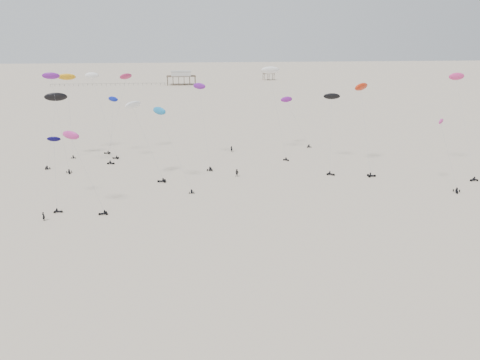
{
  "coord_description": "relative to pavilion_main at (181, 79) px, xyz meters",
  "views": [
    {
      "loc": [
        -10.93,
        1.33,
        33.95
      ],
      "look_at": [
        0.0,
        88.0,
        7.0
      ],
      "focal_mm": 35.0,
      "sensor_mm": 36.0,
      "label": 1
    }
  ],
  "objects": [
    {
      "name": "ground_plane",
      "position": [
        10.0,
        -150.0,
        -4.22
      ],
      "size": [
        900.0,
        900.0,
        0.0
      ],
      "primitive_type": "plane",
      "color": "beige"
    },
    {
      "name": "pavilion_main",
      "position": [
        0.0,
        0.0,
        0.0
      ],
      "size": [
        21.0,
        13.0,
        9.8
      ],
      "color": "brown",
      "rests_on": "ground"
    },
    {
      "name": "pavilion_small",
      "position": [
        70.0,
        30.0,
        -0.74
      ],
      "size": [
        9.0,
        7.0,
        8.0
      ],
      "color": "brown",
      "rests_on": "ground"
    },
    {
      "name": "pier_fence",
      "position": [
        -52.0,
        -0.0,
        -3.45
      ],
      "size": [
        80.2,
        0.2,
        1.5
      ],
      "color": "black",
      "rests_on": "ground"
    },
    {
      "name": "rig_0",
      "position": [
        -32.77,
        -223.54,
        14.37
      ],
      "size": [
        6.51,
        8.21,
        25.4
      ],
      "rotation": [
        0.0,
        0.0,
        3.41
      ],
      "color": "black",
      "rests_on": "ground"
    },
    {
      "name": "rig_1",
      "position": [
        33.88,
        -204.38,
        7.04
      ],
      "size": [
        9.87,
        5.92,
        16.22
      ],
      "rotation": [
        0.0,
        0.0,
        6.2
      ],
      "color": "black",
      "rests_on": "ground"
    },
    {
      "name": "rig_2",
      "position": [
        70.21,
        -236.33,
        14.06
      ],
      "size": [
        4.59,
        16.4,
        26.72
      ],
      "rotation": [
        0.0,
        0.0,
        1.83
      ],
      "color": "black",
      "rests_on": "ground"
    },
    {
      "name": "rig_3",
      "position": [
        59.68,
        -252.24,
        2.36
      ],
      "size": [
        4.16,
        10.08,
        15.93
      ],
      "rotation": [
        0.0,
        0.0,
        2.67
      ],
      "color": "black",
      "rests_on": "ground"
    },
    {
      "name": "rig_4",
      "position": [
        39.19,
        -227.41,
        9.76
      ],
      "size": [
        7.42,
        16.71,
        22.13
      ],
      "rotation": [
        0.0,
        0.0,
        3.96
      ],
      "color": "black",
      "rests_on": "ground"
    },
    {
      "name": "rig_5",
      "position": [
        4.96,
        -221.12,
        9.38
      ],
      "size": [
        4.8,
        16.76,
        23.6
      ],
      "rotation": [
        0.0,
        0.0,
        6.01
      ],
      "color": "black",
      "rests_on": "ground"
    },
    {
      "name": "rig_6",
      "position": [
        25.31,
        -214.29,
        17.46
      ],
      "size": [
        7.08,
        11.57,
        26.26
      ],
      "rotation": [
        0.0,
        0.0,
        3.67
      ],
      "color": "black",
      "rests_on": "ground"
    },
    {
      "name": "rig_7",
      "position": [
        -20.03,
        -217.28,
        6.38
      ],
      "size": [
        4.35,
        7.52,
        18.19
      ],
      "rotation": [
        0.0,
        0.0,
        4.23
      ],
      "color": "black",
      "rests_on": "ground"
    },
    {
      "name": "rig_8",
      "position": [
        -33.58,
        -205.45,
        15.39
      ],
      "size": [
        5.28,
        9.92,
        23.86
      ],
      "rotation": [
        0.0,
        0.0,
        0.21
      ],
      "color": "black",
      "rests_on": "ground"
    },
    {
      "name": "rig_9",
      "position": [
        -21.36,
        -256.19,
        7.97
      ],
      "size": [
        8.81,
        6.58,
        16.58
      ],
      "rotation": [
        0.0,
        0.0,
        1.86
      ],
      "color": "black",
      "rests_on": "ground"
    },
    {
      "name": "rig_10",
      "position": [
        -17.99,
        -206.05,
        14.19
      ],
      "size": [
        10.02,
        5.55,
        23.78
      ],
      "rotation": [
        0.0,
        0.0,
        1.47
      ],
      "color": "black",
      "rests_on": "ground"
    },
    {
      "name": "rig_11",
      "position": [
        -27.27,
        -251.29,
        3.65
      ],
      "size": [
        4.16,
        11.1,
        15.36
      ],
      "rotation": [
        0.0,
        0.0,
        4.52
      ],
      "color": "black",
      "rests_on": "ground"
    },
    {
      "name": "rig_12",
      "position": [
        -23.88,
        -211.84,
        12.5
      ],
      "size": [
        8.16,
        4.92,
        24.33
      ],
      "rotation": [
        0.0,
        0.0,
        1.42
      ],
      "color": "black",
      "rests_on": "ground"
    },
    {
      "name": "rig_13",
      "position": [
        -10.87,
        -236.21,
        10.28
      ],
      "size": [
        9.59,
        6.79,
        19.6
      ],
      "rotation": [
        0.0,
        0.0,
        1.54
      ],
      "color": "black",
      "rests_on": "ground"
    },
    {
      "name": "rig_14",
      "position": [
        46.17,
        -231.37,
        13.33
      ],
      "size": [
        5.84,
        15.06,
        23.38
      ],
      "rotation": [
        0.0,
        0.0,
        4.64
      ],
      "color": "black",
      "rests_on": "ground"
    },
    {
      "name": "rig_15",
      "position": [
        -35.94,
        -211.83,
        11.87
      ],
      "size": [
        6.61,
        15.43,
        20.64
      ],
      "rotation": [
        0.0,
        0.0,
        0.57
      ],
      "color": "black",
      "rests_on": "ground"
    },
    {
      "name": "rig_16",
      "position": [
        -4.68,
        -241.05,
        9.99
      ],
      "size": [
        9.28,
        11.44,
        19.49
      ],
      "rotation": [
        0.0,
        0.0,
        6.25
      ],
      "color": "black",
      "rests_on": "ground"
    },
    {
      "name": "spectator_0",
      "position": [
        -27.89,
        -261.06,
        -4.22
      ],
      "size": [
        0.9,
        0.82,
        2.06
      ],
      "primitive_type": "imported",
      "rotation": [
        0.0,
        0.0,
        2.62
      ],
      "color": "black",
      "rests_on": "ground"
    },
    {
      "name": "spectator_1",
      "position": [
        12.45,
        -236.59,
        -4.22
      ],
      "size": [
        1.3,
        1.07,
        2.31
      ],
      "primitive_type": "imported",
      "rotation": [
        0.0,
        0.0,
        5.84
      ],
      "color": "black",
      "rests_on": "ground"
    },
    {
      "name": "spectator_3",
      "position": [
        13.92,
        -210.27,
        -4.22
      ],
      "size": [
        1.0,
        0.9,
        2.26
      ],
      "primitive_type": "imported",
      "rotation": [
        0.0,
        0.0,
        2.62
      ],
      "color": "black",
      "rests_on": "ground"
    }
  ]
}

